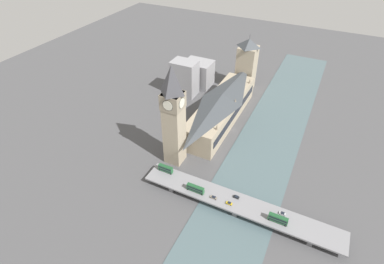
# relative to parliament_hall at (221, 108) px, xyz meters

# --- Properties ---
(ground_plane) EXTENTS (600.00, 600.00, 0.00)m
(ground_plane) POSITION_rel_parliament_hall_xyz_m (-15.73, 8.00, -13.46)
(ground_plane) COLOR #4C4C4F
(river_water) EXTENTS (48.13, 360.00, 0.30)m
(river_water) POSITION_rel_parliament_hall_xyz_m (-45.80, 8.00, -13.31)
(river_water) COLOR #4C6066
(river_water) RESTS_ON ground_plane
(parliament_hall) EXTENTS (25.92, 103.85, 27.11)m
(parliament_hall) POSITION_rel_parliament_hall_xyz_m (0.00, 0.00, 0.00)
(parliament_hall) COLOR tan
(parliament_hall) RESTS_ON ground_plane
(clock_tower) EXTENTS (13.68, 13.68, 77.15)m
(clock_tower) POSITION_rel_parliament_hall_xyz_m (11.59, 62.15, 27.41)
(clock_tower) COLOR tan
(clock_tower) RESTS_ON ground_plane
(victoria_tower) EXTENTS (17.51, 17.51, 56.39)m
(victoria_tower) POSITION_rel_parliament_hall_xyz_m (0.05, -64.68, 12.73)
(victoria_tower) COLOR tan
(victoria_tower) RESTS_ON ground_plane
(road_bridge) EXTENTS (128.27, 16.42, 5.49)m
(road_bridge) POSITION_rel_parliament_hall_xyz_m (-45.80, 84.59, -9.05)
(road_bridge) COLOR slate
(road_bridge) RESTS_ON ground_plane
(double_decker_bus_lead) EXTENTS (11.94, 2.53, 4.87)m
(double_decker_bus_lead) POSITION_rel_parliament_hall_xyz_m (-17.50, 88.03, -5.29)
(double_decker_bus_lead) COLOR #235B33
(double_decker_bus_lead) RESTS_ON road_bridge
(double_decker_bus_mid) EXTENTS (10.63, 2.62, 5.06)m
(double_decker_bus_mid) POSITION_rel_parliament_hall_xyz_m (8.78, 80.91, -5.19)
(double_decker_bus_mid) COLOR #235B33
(double_decker_bus_mid) RESTS_ON road_bridge
(double_decker_bus_rear) EXTENTS (11.52, 2.66, 5.07)m
(double_decker_bus_rear) POSITION_rel_parliament_hall_xyz_m (-70.76, 87.71, -5.17)
(double_decker_bus_rear) COLOR #235B33
(double_decker_bus_rear) RESTS_ON road_bridge
(car_northbound_lead) EXTENTS (3.82, 1.92, 1.45)m
(car_northbound_lead) POSITION_rel_parliament_hall_xyz_m (-72.18, 81.11, -7.26)
(car_northbound_lead) COLOR silver
(car_northbound_lead) RESTS_ON road_bridge
(car_northbound_mid) EXTENTS (3.88, 1.86, 1.37)m
(car_northbound_mid) POSITION_rel_parliament_hall_xyz_m (-40.79, 88.01, -7.27)
(car_northbound_mid) COLOR gold
(car_northbound_mid) RESTS_ON road_bridge
(car_northbound_tail) EXTENTS (4.44, 1.84, 1.32)m
(car_northbound_tail) POSITION_rel_parliament_hall_xyz_m (-30.29, 88.00, -7.29)
(car_northbound_tail) COLOR slate
(car_northbound_tail) RESTS_ON road_bridge
(car_southbound_lead) EXTENTS (3.80, 1.91, 1.37)m
(car_southbound_lead) POSITION_rel_parliament_hall_xyz_m (-43.03, 81.28, -7.29)
(car_southbound_lead) COLOR black
(car_southbound_lead) RESTS_ON road_bridge
(city_block_west) EXTENTS (28.15, 22.43, 25.72)m
(city_block_west) POSITION_rel_parliament_hall_xyz_m (46.19, -50.80, -0.60)
(city_block_west) COLOR #939399
(city_block_west) RESTS_ON ground_plane
(city_block_center) EXTENTS (24.21, 17.64, 34.63)m
(city_block_center) POSITION_rel_parliament_hall_xyz_m (50.15, -27.76, 3.85)
(city_block_center) COLOR #939399
(city_block_center) RESTS_ON ground_plane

